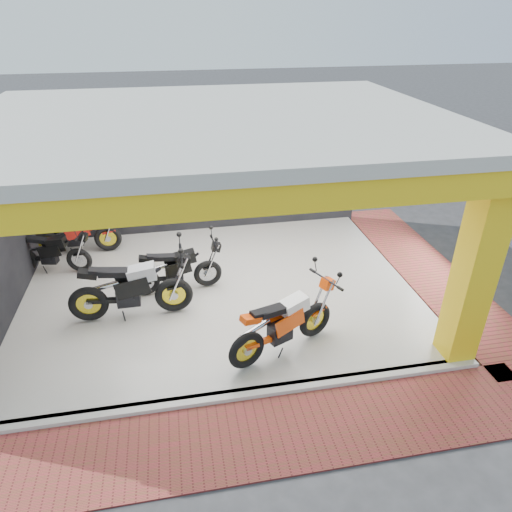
{
  "coord_description": "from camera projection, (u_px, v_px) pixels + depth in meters",
  "views": [
    {
      "loc": [
        -0.73,
        -6.12,
        5.36
      ],
      "look_at": [
        0.75,
        1.81,
        0.9
      ],
      "focal_mm": 32.0,
      "sensor_mm": 36.0,
      "label": 1
    }
  ],
  "objects": [
    {
      "name": "moto_row_b",
      "position": [
        207.0,
        261.0,
        9.42
      ],
      "size": [
        2.05,
        0.91,
        1.22
      ],
      "primitive_type": null,
      "rotation": [
        0.0,
        0.0,
        0.09
      ],
      "color": "black",
      "rests_on": "showroom_floor"
    },
    {
      "name": "back_wall",
      "position": [
        203.0,
        168.0,
        11.52
      ],
      "size": [
        8.2,
        0.2,
        3.5
      ],
      "primitive_type": "cube",
      "color": "black",
      "rests_on": "ground"
    },
    {
      "name": "moto_row_d",
      "position": [
        77.0,
        249.0,
        9.96
      ],
      "size": [
        2.01,
        1.1,
        1.16
      ],
      "primitive_type": null,
      "rotation": [
        0.0,
        0.0,
        -0.22
      ],
      "color": "black",
      "rests_on": "showroom_floor"
    },
    {
      "name": "paver_right",
      "position": [
        428.0,
        270.0,
        10.46
      ],
      "size": [
        1.4,
        7.0,
        0.03
      ],
      "primitive_type": "cube",
      "color": "#9A3332",
      "rests_on": "ground"
    },
    {
      "name": "ground",
      "position": [
        233.0,
        354.0,
        7.98
      ],
      "size": [
        80.0,
        80.0,
        0.0
      ],
      "primitive_type": "plane",
      "color": "#2D2D30",
      "rests_on": "ground"
    },
    {
      "name": "corner_column",
      "position": [
        475.0,
        269.0,
        7.09
      ],
      "size": [
        0.5,
        0.5,
        3.5
      ],
      "primitive_type": "cube",
      "color": "yellow",
      "rests_on": "ground"
    },
    {
      "name": "moto_row_c",
      "position": [
        106.0,
        227.0,
        10.79
      ],
      "size": [
        2.15,
        0.83,
        1.3
      ],
      "primitive_type": null,
      "rotation": [
        0.0,
        0.0,
        0.02
      ],
      "color": "#B41B13",
      "rests_on": "showroom_floor"
    },
    {
      "name": "moto_row_a",
      "position": [
        172.0,
        279.0,
        8.56
      ],
      "size": [
        2.43,
        0.92,
        1.48
      ],
      "primitive_type": null,
      "rotation": [
        0.0,
        0.0,
        0.01
      ],
      "color": "black",
      "rests_on": "showroom_floor"
    },
    {
      "name": "moto_hero",
      "position": [
        316.0,
        305.0,
        7.93
      ],
      "size": [
        2.38,
        1.66,
        1.37
      ],
      "primitive_type": null,
      "rotation": [
        0.0,
        0.0,
        0.41
      ],
      "color": "#F6480A",
      "rests_on": "showroom_floor"
    },
    {
      "name": "floor_kerb",
      "position": [
        242.0,
        395.0,
        7.08
      ],
      "size": [
        8.0,
        0.2,
        0.1
      ],
      "primitive_type": "cube",
      "color": "silver",
      "rests_on": "ground"
    },
    {
      "name": "showroom_floor",
      "position": [
        219.0,
        290.0,
        9.67
      ],
      "size": [
        8.0,
        6.0,
        0.1
      ],
      "primitive_type": "cube",
      "color": "silver",
      "rests_on": "ground"
    },
    {
      "name": "header_beam_right",
      "position": [
        420.0,
        127.0,
        8.75
      ],
      "size": [
        0.3,
        6.4,
        0.4
      ],
      "primitive_type": "cube",
      "color": "yellow",
      "rests_on": "corner_column"
    },
    {
      "name": "header_beam_front",
      "position": [
        237.0,
        198.0,
        5.52
      ],
      "size": [
        8.4,
        0.3,
        0.4
      ],
      "primitive_type": "cube",
      "color": "yellow",
      "rests_on": "corner_column"
    },
    {
      "name": "paver_front",
      "position": [
        250.0,
        437.0,
        6.42
      ],
      "size": [
        9.0,
        1.4,
        0.03
      ],
      "primitive_type": "cube",
      "color": "#9A3332",
      "rests_on": "ground"
    },
    {
      "name": "showroom_ceiling",
      "position": [
        212.0,
        120.0,
        7.96
      ],
      "size": [
        8.4,
        6.4,
        0.2
      ],
      "primitive_type": "cube",
      "color": "beige",
      "rests_on": "corner_column"
    }
  ]
}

